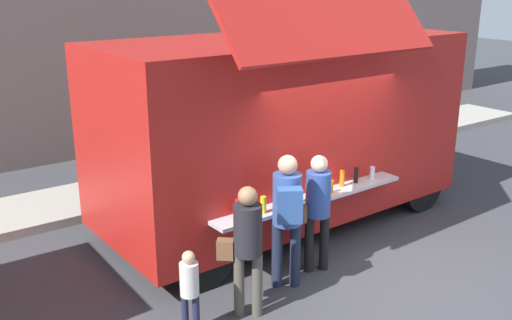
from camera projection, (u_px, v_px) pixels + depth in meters
name	position (u px, v px, depth m)	size (l,w,h in m)	color
ground_plane	(386.00, 279.00, 7.76)	(60.00, 60.00, 0.00)	#38383D
food_truck_main	(283.00, 125.00, 9.15)	(5.90, 3.30, 3.82)	#B31D19
trash_bin	(357.00, 129.00, 13.56)	(0.60, 0.60, 0.94)	#2B6039
customer_front_ordering	(317.00, 204.00, 7.72)	(0.53, 0.37, 1.66)	black
customer_mid_with_backpack	(287.00, 209.00, 7.24)	(0.51, 0.58, 1.79)	#1D2338
customer_rear_waiting	(247.00, 241.00, 6.66)	(0.48, 0.45, 1.63)	#4F493E
child_near_queue	(190.00, 286.00, 6.36)	(0.21, 0.21, 1.04)	#1F223B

